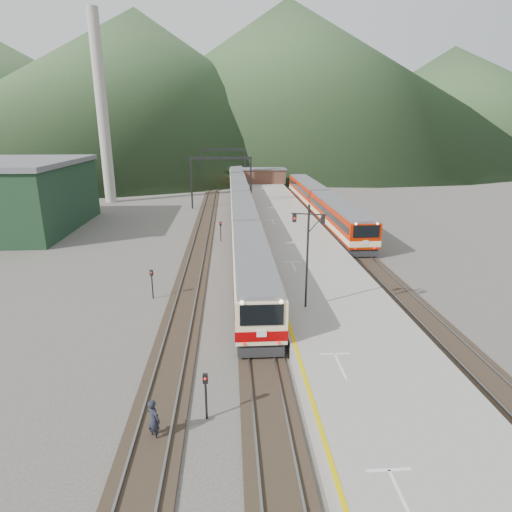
{
  "coord_description": "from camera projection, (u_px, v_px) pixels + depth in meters",
  "views": [
    {
      "loc": [
        -1.62,
        -12.63,
        12.57
      ],
      "look_at": [
        0.54,
        21.94,
        2.0
      ],
      "focal_mm": 30.0,
      "sensor_mm": 36.0,
      "label": 1
    }
  ],
  "objects": [
    {
      "name": "hill_b",
      "position": [
        287.0,
        77.0,
        226.24
      ],
      "size": [
        220.0,
        220.0,
        75.0
      ],
      "primitive_type": "cone",
      "color": "#2C4522",
      "rests_on": "ground"
    },
    {
      "name": "smokestack",
      "position": [
        102.0,
        110.0,
        69.32
      ],
      "size": [
        1.8,
        1.8,
        30.0
      ],
      "primitive_type": "cylinder",
      "color": "#9E998E",
      "rests_on": "ground"
    },
    {
      "name": "hill_c",
      "position": [
        449.0,
        100.0,
        215.57
      ],
      "size": [
        160.0,
        160.0,
        50.0
      ],
      "primitive_type": "cone",
      "color": "#2C4522",
      "rests_on": "ground"
    },
    {
      "name": "track_main",
      "position": [
        243.0,
        229.0,
        53.99
      ],
      "size": [
        2.6,
        200.0,
        0.23
      ],
      "color": "black",
      "rests_on": "ground"
    },
    {
      "name": "warehouse",
      "position": [
        17.0,
        195.0,
        52.99
      ],
      "size": [
        14.5,
        20.5,
        8.6
      ],
      "color": "#163120",
      "rests_on": "ground"
    },
    {
      "name": "gantry_near",
      "position": [
        221.0,
        173.0,
        66.53
      ],
      "size": [
        9.55,
        0.25,
        8.0
      ],
      "color": "black",
      "rests_on": "ground"
    },
    {
      "name": "platform",
      "position": [
        289.0,
        229.0,
        52.29
      ],
      "size": [
        8.0,
        100.0,
        1.0
      ],
      "primitive_type": "cube",
      "color": "gray",
      "rests_on": "ground"
    },
    {
      "name": "station_shed",
      "position": [
        263.0,
        175.0,
        89.87
      ],
      "size": [
        9.4,
        4.4,
        3.1
      ],
      "color": "#553426",
      "rests_on": "platform"
    },
    {
      "name": "short_signal_c",
      "position": [
        152.0,
        280.0,
        32.07
      ],
      "size": [
        0.26,
        0.23,
        2.27
      ],
      "color": "black",
      "rests_on": "ground"
    },
    {
      "name": "short_signal_b",
      "position": [
        221.0,
        229.0,
        48.11
      ],
      "size": [
        0.27,
        0.23,
        2.27
      ],
      "color": "black",
      "rests_on": "ground"
    },
    {
      "name": "track_far",
      "position": [
        203.0,
        230.0,
        53.69
      ],
      "size": [
        2.6,
        200.0,
        0.23
      ],
      "color": "black",
      "rests_on": "ground"
    },
    {
      "name": "hill_d",
      "position": [
        7.0,
        97.0,
        229.75
      ],
      "size": [
        200.0,
        200.0,
        55.0
      ],
      "primitive_type": "cone",
      "color": "#2C4522",
      "rests_on": "ground"
    },
    {
      "name": "track_second",
      "position": [
        333.0,
        228.0,
        54.67
      ],
      "size": [
        2.6,
        200.0,
        0.23
      ],
      "color": "black",
      "rests_on": "ground"
    },
    {
      "name": "ground",
      "position": [
        278.0,
        480.0,
        15.82
      ],
      "size": [
        400.0,
        400.0,
        0.0
      ],
      "primitive_type": "plane",
      "color": "#47423D",
      "rests_on": "ground"
    },
    {
      "name": "gantry_far",
      "position": [
        223.0,
        160.0,
        90.39
      ],
      "size": [
        9.55,
        0.25,
        8.0
      ],
      "color": "black",
      "rests_on": "ground"
    },
    {
      "name": "worker",
      "position": [
        154.0,
        420.0,
        17.69
      ],
      "size": [
        0.8,
        0.78,
        1.85
      ],
      "primitive_type": "imported",
      "rotation": [
        0.0,
        0.0,
        2.41
      ],
      "color": "black",
      "rests_on": "ground"
    },
    {
      "name": "short_signal_a",
      "position": [
        206.0,
        390.0,
        18.73
      ],
      "size": [
        0.23,
        0.17,
        2.27
      ],
      "color": "black",
      "rests_on": "ground"
    },
    {
      "name": "hill_a",
      "position": [
        139.0,
        84.0,
        186.06
      ],
      "size": [
        180.0,
        180.0,
        60.0
      ],
      "primitive_type": "cone",
      "color": "#2C4522",
      "rests_on": "ground"
    },
    {
      "name": "second_train",
      "position": [
        320.0,
        201.0,
        61.65
      ],
      "size": [
        3.12,
        42.47,
        3.81
      ],
      "color": "#AC1A00",
      "rests_on": "track_second"
    },
    {
      "name": "signal_mast",
      "position": [
        308.0,
        246.0,
        27.33
      ],
      "size": [
        2.12,
        0.78,
        6.88
      ],
      "color": "black",
      "rests_on": "platform"
    },
    {
      "name": "main_train",
      "position": [
        241.0,
        203.0,
        61.08
      ],
      "size": [
        2.89,
        79.33,
        3.53
      ],
      "color": "beige",
      "rests_on": "track_main"
    }
  ]
}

